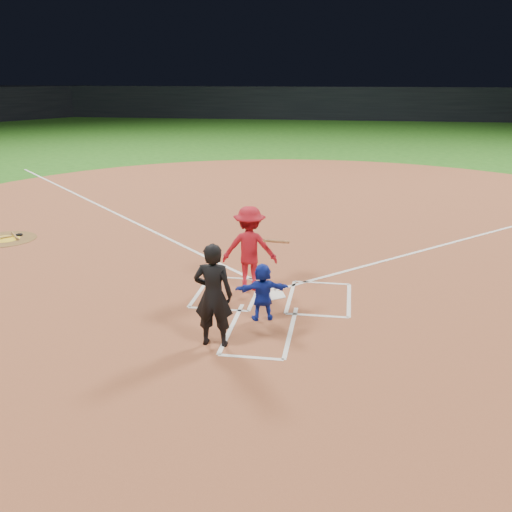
# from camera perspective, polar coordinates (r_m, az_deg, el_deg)

# --- Properties ---
(ground) EXTENTS (120.00, 120.00, 0.00)m
(ground) POSITION_cam_1_polar(r_m,az_deg,el_deg) (12.10, 1.71, -4.01)
(ground) COLOR #205B16
(ground) RESTS_ON ground
(home_plate_dirt) EXTENTS (28.00, 28.00, 0.01)m
(home_plate_dirt) POSITION_cam_1_polar(r_m,az_deg,el_deg) (17.77, 4.26, 3.14)
(home_plate_dirt) COLOR brown
(home_plate_dirt) RESTS_ON ground
(stadium_wall_far) EXTENTS (80.00, 1.20, 3.20)m
(stadium_wall_far) POSITION_cam_1_polar(r_m,az_deg,el_deg) (59.22, 8.07, 14.87)
(stadium_wall_far) COLOR black
(stadium_wall_far) RESTS_ON ground
(home_plate) EXTENTS (0.60, 0.60, 0.02)m
(home_plate) POSITION_cam_1_polar(r_m,az_deg,el_deg) (12.09, 1.71, -3.92)
(home_plate) COLOR white
(home_plate) RESTS_ON home_plate_dirt
(on_deck_circle) EXTENTS (1.70, 1.70, 0.01)m
(on_deck_circle) POSITION_cam_1_polar(r_m,az_deg,el_deg) (17.63, -23.79, 1.56)
(on_deck_circle) COLOR brown
(on_deck_circle) RESTS_ON home_plate_dirt
(on_deck_logo) EXTENTS (0.80, 0.80, 0.00)m
(on_deck_logo) POSITION_cam_1_polar(r_m,az_deg,el_deg) (17.62, -23.79, 1.58)
(on_deck_logo) COLOR yellow
(on_deck_logo) RESTS_ON on_deck_circle
(on_deck_bat_a) EXTENTS (0.60, 0.67, 0.06)m
(on_deck_bat_a) POSITION_cam_1_polar(r_m,az_deg,el_deg) (17.74, -22.97, 1.88)
(on_deck_bat_a) COLOR olive
(on_deck_bat_a) RESTS_ON on_deck_circle
(bat_weight_donut) EXTENTS (0.19, 0.19, 0.05)m
(bat_weight_donut) POSITION_cam_1_polar(r_m,az_deg,el_deg) (17.84, -22.59, 1.99)
(bat_weight_donut) COLOR black
(bat_weight_donut) RESTS_ON on_deck_circle
(catcher) EXTENTS (1.08, 0.62, 1.11)m
(catcher) POSITION_cam_1_polar(r_m,az_deg,el_deg) (10.76, 0.67, -3.59)
(catcher) COLOR #142AA8
(catcher) RESTS_ON home_plate_dirt
(umpire) EXTENTS (0.67, 0.44, 1.83)m
(umpire) POSITION_cam_1_polar(r_m,az_deg,el_deg) (9.67, -4.29, -3.92)
(umpire) COLOR black
(umpire) RESTS_ON home_plate_dirt
(chalk_markings) EXTENTS (28.35, 17.32, 0.01)m
(chalk_markings) POSITION_cam_1_polar(r_m,az_deg,el_deg) (17.08, 4.05, 2.58)
(chalk_markings) COLOR white
(chalk_markings) RESTS_ON home_plate_dirt
(batter_at_plate) EXTENTS (1.46, 0.91, 1.83)m
(batter_at_plate) POSITION_cam_1_polar(r_m,az_deg,el_deg) (12.19, -0.64, 0.78)
(batter_at_plate) COLOR #AC131F
(batter_at_plate) RESTS_ON home_plate_dirt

